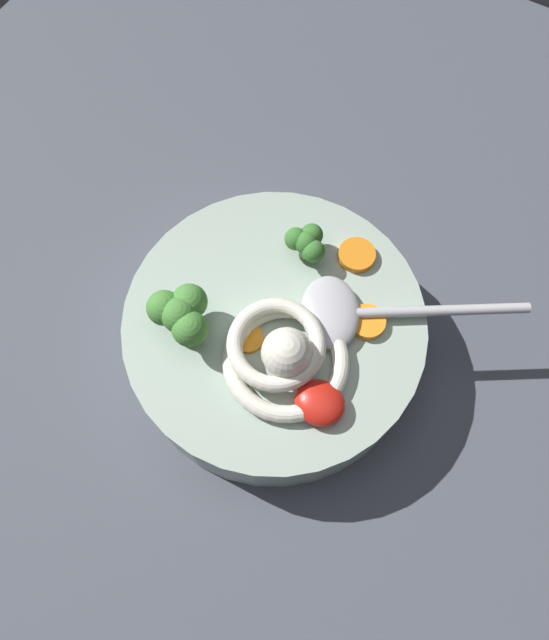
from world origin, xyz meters
TOP-DOWN VIEW (x-y plane):
  - table_slab at (0.00, 0.00)cm, footprint 95.87×95.87cm
  - soup_bowl at (1.37, 2.33)cm, footprint 23.19×23.19cm
  - noodle_pile at (-0.89, 4.77)cm, footprint 10.20×10.00cm
  - soup_spoon at (-3.26, -0.54)cm, footprint 16.41×11.95cm
  - chili_sauce_dollop at (-4.65, 6.50)cm, footprint 3.66×3.30cm
  - broccoli_floret_center at (2.08, -3.87)cm, footprint 3.49×3.01cm
  - broccoli_floret_rear at (6.89, 6.14)cm, footprint 5.11×4.40cm
  - carrot_slice_extra_a at (-1.56, -5.57)cm, footprint 2.93×2.93cm
  - carrot_slice_far at (2.27, 4.68)cm, footprint 2.26×2.26cm
  - carrot_slice_left at (-4.81, -0.86)cm, footprint 2.73×2.73cm

SIDE VIEW (x-z plane):
  - table_slab at x=0.00cm, z-range 0.00..3.16cm
  - soup_bowl at x=1.37cm, z-range 3.26..9.28cm
  - carrot_slice_far at x=2.27cm, z-range 9.18..9.65cm
  - carrot_slice_extra_a at x=-1.56cm, z-range 9.18..9.83cm
  - carrot_slice_left at x=-4.81cm, z-range 9.18..9.86cm
  - soup_spoon at x=-3.26cm, z-range 9.18..10.78cm
  - chili_sauce_dollop at x=-4.65cm, z-range 9.18..10.83cm
  - noodle_pile at x=-0.89cm, z-range 8.41..12.51cm
  - broccoli_floret_center at x=2.08cm, z-range 9.53..12.29cm
  - broccoli_floret_rear at x=6.89cm, z-range 9.69..13.73cm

